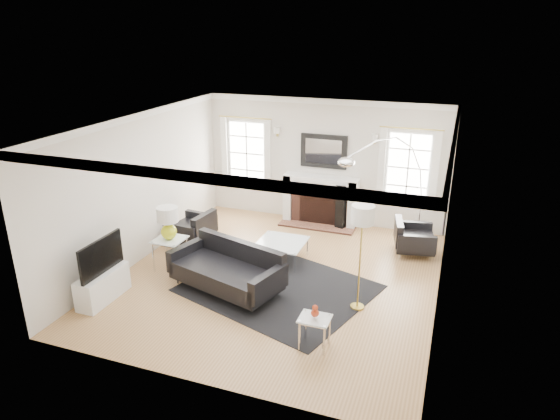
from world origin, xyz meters
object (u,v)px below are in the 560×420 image
at_px(sofa, 229,270).
at_px(coffee_table, 281,243).
at_px(gourd_lamp, 168,221).
at_px(armchair_right, 412,239).
at_px(armchair_left, 194,229).
at_px(arc_floor_lamp, 385,187).
at_px(fireplace, 320,201).

bearing_deg(sofa, coffee_table, 69.89).
distance_m(sofa, gourd_lamp, 1.51).
relative_size(coffee_table, gourd_lamp, 1.43).
height_order(armchair_right, coffee_table, armchair_right).
bearing_deg(armchair_left, armchair_right, 14.07).
xyz_separation_m(coffee_table, gourd_lamp, (-1.83, -0.99, 0.58)).
bearing_deg(arc_floor_lamp, armchair_left, -160.69).
xyz_separation_m(fireplace, gourd_lamp, (-2.00, -3.12, 0.41)).
bearing_deg(armchair_right, arc_floor_lamp, 161.54).
bearing_deg(gourd_lamp, armchair_right, 27.77).
height_order(sofa, gourd_lamp, gourd_lamp).
bearing_deg(gourd_lamp, armchair_left, 97.08).
xyz_separation_m(fireplace, coffee_table, (-0.17, -2.13, -0.18)).
xyz_separation_m(sofa, gourd_lamp, (-1.35, 0.33, 0.60)).
bearing_deg(fireplace, coffee_table, -94.65).
xyz_separation_m(gourd_lamp, arc_floor_lamp, (3.52, 2.39, 0.32)).
relative_size(armchair_right, coffee_table, 1.08).
xyz_separation_m(armchair_right, gourd_lamp, (-4.15, -2.18, 0.63)).
distance_m(gourd_lamp, arc_floor_lamp, 4.27).
bearing_deg(coffee_table, sofa, -110.11).
bearing_deg(armchair_right, sofa, -138.08).
bearing_deg(arc_floor_lamp, fireplace, 154.47).
bearing_deg(gourd_lamp, arc_floor_lamp, 34.19).
distance_m(sofa, armchair_right, 3.76).
xyz_separation_m(armchair_left, gourd_lamp, (0.14, -1.11, 0.62)).
height_order(armchair_left, arc_floor_lamp, arc_floor_lamp).
distance_m(fireplace, coffee_table, 2.14).
bearing_deg(armchair_right, fireplace, 156.46).
distance_m(armchair_left, arc_floor_lamp, 3.99).
height_order(coffee_table, gourd_lamp, gourd_lamp).
bearing_deg(sofa, gourd_lamp, 166.26).
bearing_deg(armchair_left, coffee_table, -3.56).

